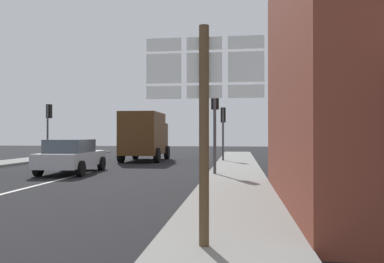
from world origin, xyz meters
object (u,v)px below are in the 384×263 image
Objects in this scene: delivery_truck at (145,135)px; traffic_light_near_right at (215,110)px; sedan_far at (72,156)px; route_sign_post at (204,111)px; traffic_light_far_right at (223,122)px; traffic_light_far_left at (49,119)px.

traffic_light_near_right is (5.00, -8.46, 1.01)m from delivery_truck.
sedan_far is 1.34× the size of route_sign_post.
route_sign_post is (5.47, -18.32, 0.35)m from delivery_truck.
traffic_light_far_right is at bearing -6.84° from delivery_truck.
traffic_light_far_left is 1.02× the size of traffic_light_near_right.
delivery_truck is (1.26, 7.87, 0.89)m from sedan_far.
sedan_far is 8.02m from delivery_truck.
traffic_light_far_right is (11.32, -0.31, -0.25)m from traffic_light_far_left.
traffic_light_near_right is (11.32, -8.17, -0.05)m from traffic_light_far_left.
sedan_far is at bearing -130.76° from traffic_light_far_right.
traffic_light_far_left is at bearing 144.18° from traffic_light_near_right.
traffic_light_far_right reaches higher than delivery_truck.
delivery_truck is 1.57× the size of route_sign_post.
sedan_far is 1.29× the size of traffic_light_far_right.
traffic_light_near_right is (6.27, -0.59, 1.90)m from sedan_far.
sedan_far is 6.57m from traffic_light_near_right.
route_sign_post is at bearing -88.48° from traffic_light_far_right.
traffic_light_far_left is at bearing 123.18° from route_sign_post.
traffic_light_far_right is at bearing -1.59° from traffic_light_far_left.
traffic_light_far_left is (-6.32, -0.29, 1.05)m from delivery_truck.
route_sign_post is 0.89× the size of traffic_light_near_right.
traffic_light_near_right is 7.86m from traffic_light_far_right.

